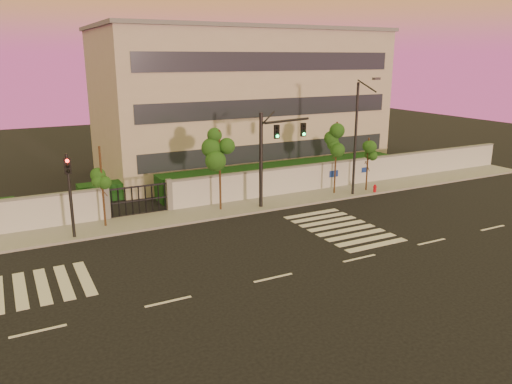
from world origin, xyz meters
TOP-DOWN VIEW (x-y plane):
  - ground at (0.00, 0.00)m, footprint 120.00×120.00m
  - sidewalk at (0.00, 10.50)m, footprint 60.00×3.00m
  - perimeter_wall at (0.10, 12.00)m, footprint 60.00×0.36m
  - hedge_row at (1.17, 14.74)m, footprint 41.00×4.25m
  - institutional_building at (9.00, 21.99)m, footprint 24.40×12.40m
  - road_markings at (-1.58, 3.76)m, footprint 57.00×7.62m
  - street_tree_c at (-5.38, 10.69)m, footprint 1.49×1.19m
  - street_tree_d at (2.02, 10.58)m, footprint 1.64×1.31m
  - street_tree_e at (11.09, 10.45)m, footprint 1.52×1.21m
  - street_tree_f at (13.72, 10.03)m, footprint 1.44×1.15m
  - traffic_signal_main at (5.44, 9.87)m, footprint 4.01×1.02m
  - traffic_signal_secondary at (-7.33, 9.52)m, footprint 0.38×0.35m
  - streetlight_east at (12.09, 9.39)m, footprint 0.51×2.05m
  - fire_hydrant at (13.87, 9.23)m, footprint 0.28×0.27m

SIDE VIEW (x-z plane):
  - ground at x=0.00m, z-range 0.00..0.00m
  - road_markings at x=-1.58m, z-range 0.00..0.02m
  - sidewalk at x=0.00m, z-range 0.00..0.15m
  - fire_hydrant at x=13.87m, z-range 0.00..0.73m
  - hedge_row at x=1.17m, z-range -0.08..1.72m
  - perimeter_wall at x=0.10m, z-range -0.03..2.17m
  - street_tree_f at x=13.72m, z-range 0.97..5.08m
  - traffic_signal_secondary at x=-7.33m, z-range 0.65..5.51m
  - street_tree_c at x=-5.38m, z-range 1.16..6.08m
  - street_tree_e at x=11.09m, z-range 1.26..6.64m
  - street_tree_d at x=2.02m, z-range 1.27..6.64m
  - traffic_signal_main at x=5.44m, z-range 0.84..7.24m
  - streetlight_east at x=12.09m, z-range 0.34..8.87m
  - institutional_building at x=9.00m, z-range 0.03..12.28m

